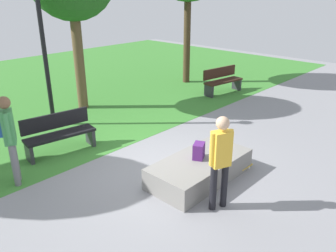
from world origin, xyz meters
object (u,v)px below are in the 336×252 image
at_px(park_bench_near_path, 59,133).
at_px(lamp_post, 41,27).
at_px(backpack_on_ledge, 199,151).
at_px(pedestrian_with_backpack, 8,133).
at_px(concrete_ledge, 200,169).
at_px(park_bench_far_left, 222,80).
at_px(skateboard_by_ledge, 238,169).
at_px(skater_performing_trick, 221,156).

height_order(park_bench_near_path, lamp_post, lamp_post).
relative_size(backpack_on_ledge, pedestrian_with_backpack, 0.18).
height_order(concrete_ledge, park_bench_far_left, park_bench_far_left).
relative_size(concrete_ledge, skateboard_by_ledge, 2.71).
bearing_deg(lamp_post, park_bench_near_path, -114.66).
bearing_deg(concrete_ledge, park_bench_far_left, 30.98).
relative_size(park_bench_far_left, park_bench_near_path, 1.00).
bearing_deg(skateboard_by_ledge, skater_performing_trick, -162.62).
bearing_deg(lamp_post, concrete_ledge, -84.23).
height_order(skateboard_by_ledge, pedestrian_with_backpack, pedestrian_with_backpack).
relative_size(park_bench_near_path, pedestrian_with_backpack, 0.93).
height_order(skateboard_by_ledge, lamp_post, lamp_post).
bearing_deg(concrete_ledge, skateboard_by_ledge, -29.99).
relative_size(skater_performing_trick, park_bench_far_left, 1.03).
bearing_deg(backpack_on_ledge, pedestrian_with_backpack, -70.28).
bearing_deg(backpack_on_ledge, lamp_post, -110.86).
height_order(backpack_on_ledge, park_bench_near_path, park_bench_near_path).
xyz_separation_m(backpack_on_ledge, park_bench_near_path, (-1.27, 3.10, -0.12)).
distance_m(concrete_ledge, park_bench_far_left, 6.26).
height_order(backpack_on_ledge, skateboard_by_ledge, backpack_on_ledge).
relative_size(park_bench_far_left, lamp_post, 0.37).
distance_m(park_bench_near_path, pedestrian_with_backpack, 1.59).
relative_size(park_bench_far_left, pedestrian_with_backpack, 0.93).
xyz_separation_m(concrete_ledge, park_bench_far_left, (5.36, 3.22, 0.26)).
relative_size(skater_performing_trick, lamp_post, 0.38).
bearing_deg(concrete_ledge, backpack_on_ledge, 91.07).
distance_m(lamp_post, pedestrian_with_backpack, 3.53).
xyz_separation_m(backpack_on_ledge, skateboard_by_ledge, (0.75, -0.48, -0.54)).
height_order(skater_performing_trick, park_bench_far_left, skater_performing_trick).
bearing_deg(lamp_post, pedestrian_with_backpack, -132.47).
xyz_separation_m(backpack_on_ledge, park_bench_far_left, (5.36, 3.18, -0.12)).
bearing_deg(skater_performing_trick, park_bench_far_left, 34.45).
bearing_deg(pedestrian_with_backpack, concrete_ledge, -44.10).
bearing_deg(skater_performing_trick, park_bench_near_path, 100.18).
xyz_separation_m(skateboard_by_ledge, pedestrian_with_backpack, (-3.36, 2.96, 1.01)).
distance_m(backpack_on_ledge, park_bench_far_left, 6.23).
xyz_separation_m(skateboard_by_ledge, lamp_post, (-1.24, 5.28, 2.61)).
height_order(concrete_ledge, backpack_on_ledge, backpack_on_ledge).
distance_m(concrete_ledge, lamp_post, 5.46).
bearing_deg(pedestrian_with_backpack, park_bench_near_path, 24.58).
height_order(backpack_on_ledge, skater_performing_trick, skater_performing_trick).
distance_m(park_bench_far_left, park_bench_near_path, 6.64).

